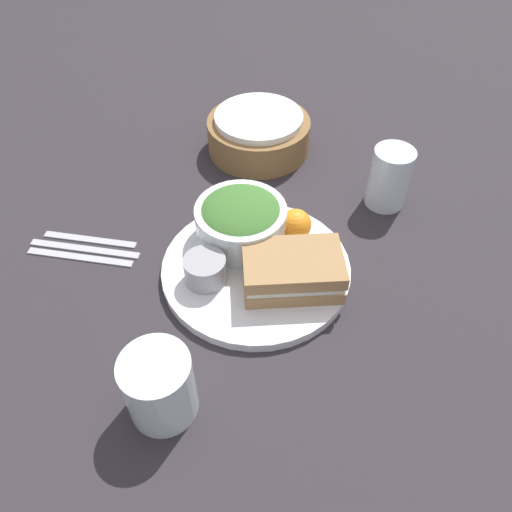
# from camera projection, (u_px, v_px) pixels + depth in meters

# --- Properties ---
(ground_plane) EXTENTS (4.00, 4.00, 0.00)m
(ground_plane) POSITION_uv_depth(u_px,v_px,m) (256.00, 272.00, 0.74)
(ground_plane) COLOR #2D282D
(plate) EXTENTS (0.28, 0.28, 0.02)m
(plate) POSITION_uv_depth(u_px,v_px,m) (256.00, 269.00, 0.74)
(plate) COLOR silver
(plate) RESTS_ON ground_plane
(sandwich) EXTENTS (0.16, 0.13, 0.05)m
(sandwich) POSITION_uv_depth(u_px,v_px,m) (293.00, 270.00, 0.69)
(sandwich) COLOR #A37A4C
(sandwich) RESTS_ON plate
(salad_bowl) EXTENTS (0.14, 0.14, 0.07)m
(salad_bowl) POSITION_uv_depth(u_px,v_px,m) (241.00, 219.00, 0.75)
(salad_bowl) COLOR white
(salad_bowl) RESTS_ON plate
(dressing_cup) EXTENTS (0.06, 0.06, 0.04)m
(dressing_cup) POSITION_uv_depth(u_px,v_px,m) (205.00, 270.00, 0.70)
(dressing_cup) COLOR #99999E
(dressing_cup) RESTS_ON plate
(orange_wedge) EXTENTS (0.05, 0.05, 0.05)m
(orange_wedge) POSITION_uv_depth(u_px,v_px,m) (295.00, 225.00, 0.75)
(orange_wedge) COLOR orange
(orange_wedge) RESTS_ON plate
(drink_glass) EXTENTS (0.07, 0.07, 0.10)m
(drink_glass) POSITION_uv_depth(u_px,v_px,m) (389.00, 178.00, 0.81)
(drink_glass) COLOR silver
(drink_glass) RESTS_ON ground_plane
(bread_basket) EXTENTS (0.19, 0.19, 0.07)m
(bread_basket) POSITION_uv_depth(u_px,v_px,m) (259.00, 133.00, 0.93)
(bread_basket) COLOR olive
(bread_basket) RESTS_ON ground_plane
(fork) EXTENTS (0.17, 0.02, 0.01)m
(fork) POSITION_uv_depth(u_px,v_px,m) (80.00, 257.00, 0.76)
(fork) COLOR #B2B2B7
(fork) RESTS_ON ground_plane
(knife) EXTENTS (0.18, 0.03, 0.01)m
(knife) POSITION_uv_depth(u_px,v_px,m) (85.00, 248.00, 0.77)
(knife) COLOR #B2B2B7
(knife) RESTS_ON ground_plane
(spoon) EXTENTS (0.15, 0.02, 0.01)m
(spoon) POSITION_uv_depth(u_px,v_px,m) (89.00, 240.00, 0.78)
(spoon) COLOR #B2B2B7
(spoon) RESTS_ON ground_plane
(water_glass) EXTENTS (0.08, 0.08, 0.09)m
(water_glass) POSITION_uv_depth(u_px,v_px,m) (159.00, 387.00, 0.56)
(water_glass) COLOR silver
(water_glass) RESTS_ON ground_plane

